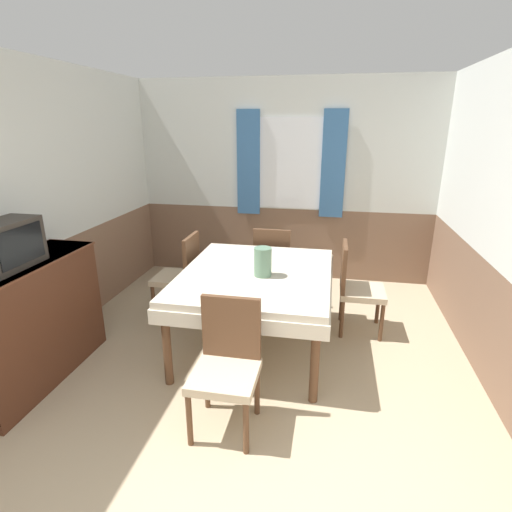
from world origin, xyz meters
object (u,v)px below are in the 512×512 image
Objects in this scene: chair_left_far at (181,273)px; vase at (263,262)px; chair_head_window at (273,262)px; tv at (5,245)px; chair_right_far at (356,285)px; dining_table at (256,282)px; chair_head_near at (227,362)px; sideboard at (30,322)px.

vase is at bearing -120.42° from chair_left_far.
tv is (-1.69, -1.99, 0.70)m from chair_head_window.
chair_right_far and chair_head_window have the same top height.
chair_head_near is at bearing -90.00° from dining_table.
chair_head_window is at bearing 48.19° from sideboard.
vase reaches higher than chair_right_far.
dining_table is at bearing 26.41° from sideboard.
chair_left_far is at bearing -59.27° from chair_head_near.
chair_left_far is 1.08m from chair_head_window.
vase reaches higher than dining_table.
dining_table is 1.76× the size of chair_left_far.
chair_head_near is (0.00, -1.05, -0.17)m from dining_table.
dining_table is 0.26m from vase.
chair_right_far is at bearing -30.57° from chair_head_window.
chair_right_far reaches higher than dining_table.
chair_head_near reaches higher than dining_table.
chair_right_far is at bearing 28.62° from dining_table.
chair_left_far is 0.69× the size of sideboard.
tv reaches higher than chair_left_far.
chair_head_near is 1.77× the size of tv.
vase is at bearing 23.12° from sideboard.
dining_table is 1.90m from sideboard.
tv is 2.02× the size of vase.
chair_left_far is 3.58× the size of vase.
sideboard is 2.56× the size of tv.
sideboard is (-1.70, 0.21, 0.02)m from chair_head_near.
chair_head_near is 3.58× the size of vase.
chair_head_window is at bearing 49.60° from tv.
chair_right_far is 1.00× the size of chair_head_near.
chair_head_near is at bearing -7.10° from sideboard.
chair_head_window is at bearing 90.00° from dining_table.
chair_head_window is (0.93, 0.55, 0.00)m from chair_left_far.
dining_table is at bearing -61.38° from chair_right_far.
vase reaches higher than sideboard.
dining_table is at bearing -90.00° from chair_head_window.
chair_left_far is (-0.93, 0.51, -0.17)m from dining_table.
chair_head_window is (-0.93, 0.55, 0.00)m from chair_right_far.
chair_right_far is 0.69× the size of sideboard.
dining_table is at bearing 28.92° from tv.
chair_head_near is 1.00× the size of chair_head_window.
vase is (0.08, 0.97, 0.40)m from chair_head_near.
chair_head_window is at bearing -90.00° from chair_head_near.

